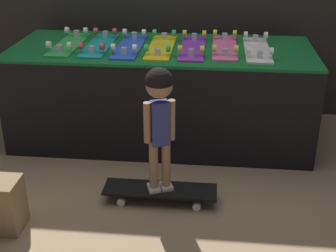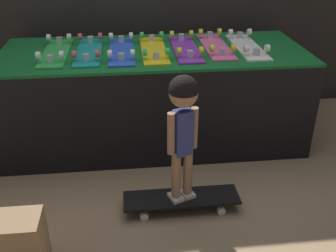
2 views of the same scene
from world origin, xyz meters
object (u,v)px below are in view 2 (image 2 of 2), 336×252
Objects in this scene: storage_box at (17,243)px; skateboard_yellow_on_rack at (154,49)px; skateboard_purple_on_rack at (185,48)px; child at (183,116)px; skateboard_teal_on_rack at (89,51)px; skateboard_pink_on_rack at (216,45)px; skateboard_green_on_rack at (56,52)px; skateboard_on_floor at (181,199)px; skateboard_white_on_rack at (247,46)px; skateboard_blue_on_rack at (121,50)px.

skateboard_yellow_on_rack is at bearing 57.56° from storage_box.
child is (-0.15, -0.93, -0.12)m from skateboard_purple_on_rack.
skateboard_purple_on_rack is (0.73, -0.00, 0.00)m from skateboard_teal_on_rack.
skateboard_purple_on_rack is 0.95m from child.
storage_box is at bearing -134.38° from skateboard_pink_on_rack.
skateboard_green_on_rack and skateboard_purple_on_rack have the same top height.
skateboard_white_on_rack is at bearing 55.60° from skateboard_on_floor.
skateboard_yellow_on_rack is 0.73m from skateboard_white_on_rack.
child is at bearing -69.65° from skateboard_blue_on_rack.
skateboard_teal_on_rack is 1.00× the size of skateboard_blue_on_rack.
skateboard_white_on_rack is at bearing 34.55° from child.
skateboard_teal_on_rack is 1.11m from child.
skateboard_green_on_rack is at bearing 178.34° from skateboard_blue_on_rack.
skateboard_teal_on_rack is at bearing -0.22° from skateboard_green_on_rack.
storage_box is at bearing -139.98° from skateboard_white_on_rack.
skateboard_blue_on_rack and skateboard_purple_on_rack have the same top height.
skateboard_green_on_rack is 2.10× the size of storage_box.
skateboard_yellow_on_rack and skateboard_purple_on_rack have the same top height.
skateboard_yellow_on_rack is at bearing 74.91° from child.
skateboard_green_on_rack is at bearing 179.78° from skateboard_teal_on_rack.
skateboard_purple_on_rack is at bearing 80.93° from skateboard_on_floor.
skateboard_purple_on_rack is at bearing 59.88° from child.
skateboard_yellow_on_rack is 1.00× the size of skateboard_pink_on_rack.
storage_box reaches higher than skateboard_on_floor.
skateboard_pink_on_rack is (1.22, 0.03, 0.00)m from skateboard_green_on_rack.
skateboard_pink_on_rack is 1.00× the size of skateboard_white_on_rack.
skateboard_on_floor is 2.27× the size of storage_box.
storage_box is (-0.58, -1.30, -0.63)m from skateboard_blue_on_rack.
skateboard_on_floor is 1.01m from storage_box.
skateboard_green_on_rack is 1.00× the size of skateboard_yellow_on_rack.
skateboard_green_on_rack is 0.24m from skateboard_teal_on_rack.
skateboard_blue_on_rack is at bearing -3.10° from skateboard_teal_on_rack.
skateboard_white_on_rack is (1.47, -0.00, 0.00)m from skateboard_green_on_rack.
skateboard_yellow_on_rack is at bearing 95.96° from skateboard_on_floor.
skateboard_on_floor is 0.90× the size of child.
skateboard_yellow_on_rack is at bearing -1.10° from skateboard_teal_on_rack.
child reaches higher than skateboard_white_on_rack.
skateboard_teal_on_rack is 0.49m from skateboard_yellow_on_rack.
skateboard_teal_on_rack is at bearing 122.13° from skateboard_on_floor.
skateboard_on_floor is (-0.39, -0.97, -0.71)m from skateboard_pink_on_rack.
skateboard_on_floor is at bearing -57.87° from skateboard_teal_on_rack.
skateboard_yellow_on_rack is at bearing -0.81° from skateboard_green_on_rack.
skateboard_on_floor is (0.59, -0.93, -0.71)m from skateboard_teal_on_rack.
skateboard_teal_on_rack and skateboard_yellow_on_rack have the same top height.
skateboard_on_floor is 0.60m from child.
skateboard_purple_on_rack is 0.49m from skateboard_white_on_rack.
skateboard_white_on_rack is at bearing 0.25° from skateboard_purple_on_rack.
skateboard_teal_on_rack is 0.25m from skateboard_blue_on_rack.
skateboard_yellow_on_rack is at bearing -179.36° from skateboard_white_on_rack.
skateboard_green_on_rack is at bearing -178.47° from skateboard_pink_on_rack.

